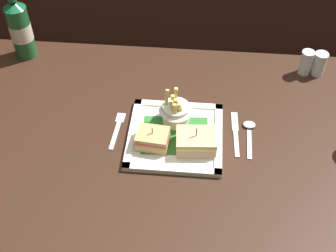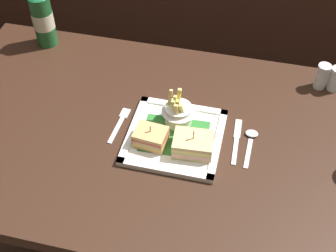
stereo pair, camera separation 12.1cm
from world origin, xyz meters
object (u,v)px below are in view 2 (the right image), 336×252
Objects in this scene: sandwich_half_right at (193,144)px; square_plate at (175,137)px; salt_shaker at (322,78)px; beer_bottle at (42,16)px; pepper_shaker at (336,80)px; spoon at (251,139)px; dining_table at (162,161)px; fries_cup at (178,111)px; sandwich_half_left at (151,137)px; fork at (120,123)px; knife at (237,139)px.

square_plate is at bearing 146.42° from sandwich_half_right.
beer_bottle is at bearing 178.94° from salt_shaker.
spoon is at bearing -129.49° from pepper_shaker.
dining_table is 0.19m from sandwich_half_right.
beer_bottle is at bearing 178.98° from pepper_shaker.
fries_cup is (-0.00, 0.05, 0.04)m from square_plate.
sandwich_half_left is 0.64× the size of fork.
beer_bottle is 2.06× the size of spoon.
dining_table is 0.17m from fork.
salt_shaker is (0.38, 0.25, -0.02)m from fries_cup.
square_plate is 2.38× the size of fries_cup.
spoon reaches higher than dining_table.
fries_cup is at bearing 93.22° from square_plate.
dining_table is at bearing -144.63° from salt_shaker.
dining_table is at bearing -33.72° from beer_bottle.
dining_table is at bearing 165.46° from square_plate.
spoon is 1.76× the size of pepper_shaker.
spoon is (0.15, 0.08, -0.03)m from sandwich_half_right.
dining_table is 0.61m from beer_bottle.
knife is at bearing -23.16° from beer_bottle.
square_plate is 0.52m from pepper_shaker.
beer_bottle is 1.69× the size of knife.
dining_table is at bearing -172.36° from spoon.
salt_shaker reaches higher than square_plate.
fork is (0.35, -0.31, -0.10)m from beer_bottle.
fries_cup reaches higher than spoon.
square_plate is at bearing -7.20° from fork.
dining_table is 0.57m from pepper_shaker.
spoon is at bearing 10.45° from knife.
square_plate is at bearing -140.90° from salt_shaker.
sandwich_half_right is at bearing -136.39° from pepper_shaker.
pepper_shaker is (0.42, 0.31, 0.03)m from square_plate.
sandwich_half_left is at bearing -141.58° from salt_shaker.
dining_table is 12.30× the size of sandwich_half_right.
square_plate is 0.07m from fries_cup.
beer_bottle reaches higher than square_plate.
fork reaches higher than dining_table.
sandwich_half_left is 1.16× the size of pepper_shaker.
sandwich_half_left is 1.10× the size of salt_shaker.
knife is 1.22× the size of spoon.
fries_cup is (0.05, 0.09, 0.02)m from sandwich_half_left.
spoon is at bearing 12.01° from square_plate.
sandwich_half_right is at bearing -145.44° from knife.
knife is at bearing 18.46° from sandwich_half_left.
dining_table is 0.24m from knife.
sandwich_half_right reaches higher than spoon.
salt_shaker is (0.89, -0.02, -0.07)m from beer_bottle.
square_plate is 2.34× the size of sandwich_half_right.
sandwich_half_right is 1.34× the size of salt_shaker.
fork is 1.80× the size of pepper_shaker.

